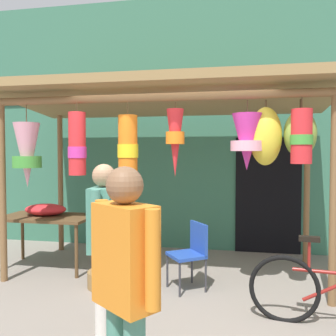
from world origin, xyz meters
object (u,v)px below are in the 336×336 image
at_px(flower_heap_on_table, 46,209).
at_px(shopper_by_bananas, 104,234).
at_px(folding_chair, 192,250).
at_px(customer_foreground, 125,280).
at_px(wicker_basket_by_table, 106,279).
at_px(display_table, 47,221).

height_order(flower_heap_on_table, shopper_by_bananas, shopper_by_bananas).
distance_m(folding_chair, customer_foreground, 2.53).
relative_size(flower_heap_on_table, customer_foreground, 0.39).
distance_m(flower_heap_on_table, customer_foreground, 3.69).
height_order(wicker_basket_by_table, shopper_by_bananas, shopper_by_bananas).
xyz_separation_m(flower_heap_on_table, customer_foreground, (2.20, -2.96, 0.10)).
xyz_separation_m(display_table, folding_chair, (2.24, -0.43, -0.20)).
height_order(flower_heap_on_table, wicker_basket_by_table, flower_heap_on_table).
height_order(folding_chair, shopper_by_bananas, shopper_by_bananas).
relative_size(folding_chair, shopper_by_bananas, 0.52).
bearing_deg(display_table, folding_chair, -10.76).
xyz_separation_m(folding_chair, customer_foreground, (-0.09, -2.48, 0.47)).
distance_m(display_table, shopper_by_bananas, 2.32).
height_order(display_table, shopper_by_bananas, shopper_by_bananas).
relative_size(flower_heap_on_table, folding_chair, 0.76).
bearing_deg(display_table, customer_foreground, -53.43).
xyz_separation_m(flower_heap_on_table, folding_chair, (2.28, -0.48, -0.37)).
relative_size(customer_foreground, shopper_by_bananas, 1.02).
distance_m(folding_chair, shopper_by_bananas, 1.52).
relative_size(wicker_basket_by_table, customer_foreground, 0.29).
xyz_separation_m(folding_chair, shopper_by_bananas, (-0.68, -1.28, 0.46)).
height_order(flower_heap_on_table, customer_foreground, customer_foreground).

